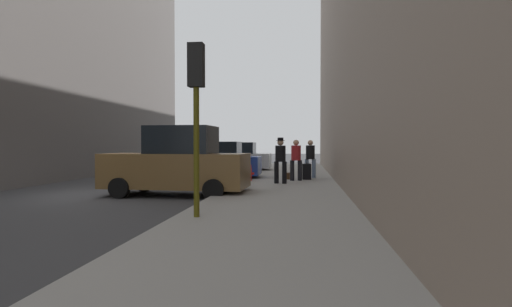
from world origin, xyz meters
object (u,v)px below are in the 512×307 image
Objects in this scene: fire_hydrant at (249,172)px; rolling_suitcase at (306,171)px; parked_silver_sedan at (237,158)px; duffel_bag at (286,176)px; pedestrian_in_jeans at (310,157)px; parked_bronze_suv at (177,164)px; traffic_light at (196,91)px; pedestrian_with_fedora at (280,158)px; pedestrian_in_red_jacket at (296,158)px; parked_blue_sedan at (216,162)px.

rolling_suitcase is at bearing 23.06° from fire_hydrant.
duffel_bag is at bearing -62.86° from parked_silver_sedan.
duffel_bag is at bearing 179.23° from rolling_suitcase.
duffel_bag is (-1.06, -0.78, -0.81)m from pedestrian_in_jeans.
traffic_light is at bearing -67.27° from parked_bronze_suv.
traffic_light is (1.85, -4.42, 1.73)m from parked_bronze_suv.
pedestrian_with_fedora is at bearing -112.85° from pedestrian_in_jeans.
traffic_light is 2.11× the size of pedestrian_in_red_jacket.
pedestrian_with_fedora reaches higher than pedestrian_in_red_jacket.
parked_silver_sedan is 7.15m from pedestrian_in_jeans.
pedestrian_in_jeans is at bearing 77.44° from rolling_suitcase.
parked_silver_sedan is at bearing 127.56° from pedestrian_in_jeans.
parked_silver_sedan is at bearing 103.59° from fire_hydrant.
pedestrian_in_red_jacket is (3.74, 4.24, 0.07)m from parked_bronze_suv.
fire_hydrant is 0.20× the size of traffic_light.
parked_silver_sedan reaches higher than duffel_bag.
fire_hydrant is at bearing -145.64° from duffel_bag.
parked_blue_sedan is at bearing 179.98° from pedestrian_in_jeans.
pedestrian_in_jeans is (2.50, 10.13, -1.65)m from traffic_light.
fire_hydrant is 1.82m from pedestrian_with_fedora.
parked_bronze_suv is at bearing -131.44° from pedestrian_in_red_jacket.
parked_bronze_suv is 4.29m from pedestrian_with_fedora.
pedestrian_in_jeans reaches higher than parked_silver_sedan.
parked_bronze_suv is 5.71m from parked_blue_sedan.
parked_bronze_suv is 5.65m from pedestrian_in_red_jacket.
parked_bronze_suv reaches higher than rolling_suitcase.
rolling_suitcase is at bearing -0.77° from duffel_bag.
traffic_light reaches higher than parked_blue_sedan.
pedestrian_with_fedora is at bearing -116.49° from rolling_suitcase.
pedestrian_in_jeans is (2.55, 1.80, 0.61)m from fire_hydrant.
pedestrian_with_fedora is (3.17, 2.89, 0.10)m from parked_bronze_suv.
parked_bronze_suv is 6.63× the size of fire_hydrant.
duffel_bag is at bearing 86.30° from pedestrian_with_fedora.
traffic_light is at bearing -98.79° from duffel_bag.
pedestrian_in_jeans is (4.36, -0.00, 0.26)m from parked_blue_sedan.
pedestrian_in_jeans is at bearing -0.02° from parked_blue_sedan.
parked_blue_sedan is 5.98× the size of fire_hydrant.
duffel_bag is at bearing -143.71° from pedestrian_in_jeans.
pedestrian_with_fedora reaches higher than fire_hydrant.
parked_blue_sedan is 4.05× the size of rolling_suitcase.
fire_hydrant is 2.06m from pedestrian_in_red_jacket.
parked_bronze_suv is at bearing -137.62° from pedestrian_with_fedora.
rolling_suitcase is (-0.18, -0.79, -0.61)m from pedestrian_in_jeans.
duffel_bag is (3.30, -0.78, -0.56)m from parked_blue_sedan.
parked_blue_sedan reaches higher than rolling_suitcase.
traffic_light is at bearing -103.98° from rolling_suitcase.
rolling_suitcase reaches higher than fire_hydrant.
parked_blue_sedan is (0.00, 5.71, -0.18)m from parked_bronze_suv.
parked_bronze_suv is 2.73× the size of pedestrian_in_red_jacket.
parked_silver_sedan is 1.17× the size of traffic_light.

